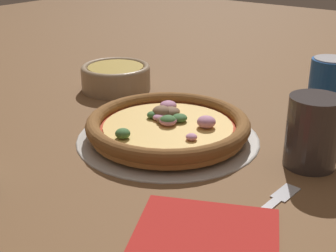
% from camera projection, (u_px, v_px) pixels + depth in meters
% --- Properties ---
extents(ground_plane, '(3.00, 3.00, 0.00)m').
position_uv_depth(ground_plane, '(168.00, 138.00, 0.79)').
color(ground_plane, brown).
extents(pizza_tray, '(0.31, 0.31, 0.01)m').
position_uv_depth(pizza_tray, '(168.00, 136.00, 0.78)').
color(pizza_tray, '#B7B2A8').
rests_on(pizza_tray, ground_plane).
extents(pizza, '(0.27, 0.27, 0.04)m').
position_uv_depth(pizza, '(168.00, 125.00, 0.78)').
color(pizza, '#BC7F42').
rests_on(pizza, pizza_tray).
extents(bowl_near, '(0.15, 0.15, 0.05)m').
position_uv_depth(bowl_near, '(116.00, 76.00, 1.02)').
color(bowl_near, '#9E8466').
rests_on(bowl_near, ground_plane).
extents(drinking_cup, '(0.08, 0.08, 0.11)m').
position_uv_depth(drinking_cup, '(313.00, 132.00, 0.68)').
color(drinking_cup, '#383333').
rests_on(drinking_cup, ground_plane).
extents(napkin, '(0.21, 0.19, 0.01)m').
position_uv_depth(napkin, '(206.00, 233.00, 0.53)').
color(napkin, '#B2231E').
rests_on(napkin, ground_plane).
extents(fork, '(0.03, 0.16, 0.00)m').
position_uv_depth(fork, '(267.00, 207.00, 0.59)').
color(fork, '#B7B7BC').
rests_on(fork, ground_plane).
extents(beverage_can, '(0.07, 0.07, 0.12)m').
position_uv_depth(beverage_can, '(327.00, 93.00, 0.81)').
color(beverage_can, '#194C99').
rests_on(beverage_can, ground_plane).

